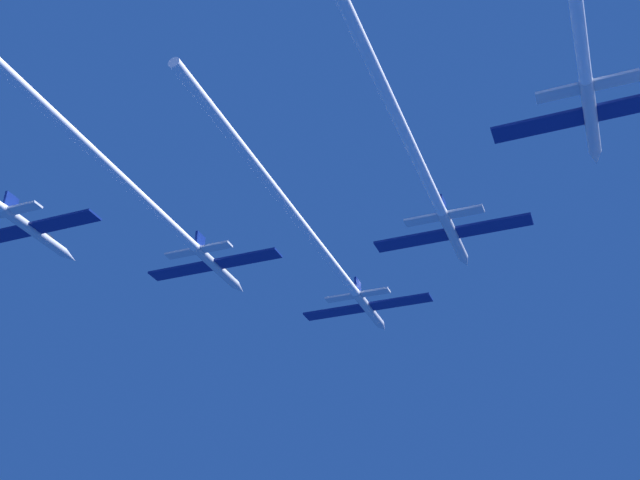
% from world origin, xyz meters
% --- Properties ---
extents(jet_lead, '(15.05, 50.35, 2.49)m').
position_xyz_m(jet_lead, '(-0.49, -14.27, -0.55)').
color(jet_lead, silver).
extents(jet_left_wing, '(15.05, 48.38, 2.49)m').
position_xyz_m(jet_left_wing, '(-13.17, -26.85, 0.70)').
color(jet_left_wing, silver).
extents(jet_right_wing, '(15.05, 43.70, 2.49)m').
position_xyz_m(jet_right_wing, '(12.36, -24.62, -0.71)').
color(jet_right_wing, silver).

